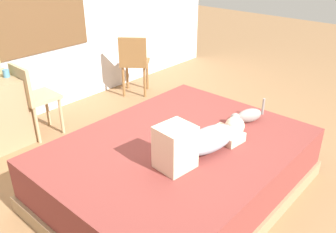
{
  "coord_description": "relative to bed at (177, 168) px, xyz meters",
  "views": [
    {
      "loc": [
        -2.1,
        -1.64,
        2.04
      ],
      "look_at": [
        -0.02,
        0.22,
        0.65
      ],
      "focal_mm": 38.08,
      "sensor_mm": 36.0,
      "label": 1
    }
  ],
  "objects": [
    {
      "name": "ground_plane",
      "position": [
        0.12,
        -0.02,
        -0.24
      ],
      "size": [
        16.0,
        16.0,
        0.0
      ],
      "primitive_type": "plane",
      "color": "olive"
    },
    {
      "name": "chair_by_desk",
      "position": [
        -0.29,
        1.84,
        0.26
      ],
      "size": [
        0.38,
        0.38,
        0.86
      ],
      "color": "tan",
      "rests_on": "ground"
    },
    {
      "name": "cat",
      "position": [
        0.73,
        -0.23,
        0.32
      ],
      "size": [
        0.33,
        0.21,
        0.21
      ],
      "color": "gray",
      "rests_on": "bed"
    },
    {
      "name": "person_lying",
      "position": [
        0.01,
        -0.23,
        0.36
      ],
      "size": [
        0.94,
        0.34,
        0.34
      ],
      "color": "#8C939E",
      "rests_on": "bed"
    },
    {
      "name": "bed",
      "position": [
        0.0,
        0.0,
        0.0
      ],
      "size": [
        2.23,
        1.71,
        0.5
      ],
      "color": "#997A56",
      "rests_on": "ground"
    },
    {
      "name": "chair_spare",
      "position": [
        1.29,
        1.9,
        0.26
      ],
      "size": [
        0.53,
        0.53,
        0.86
      ],
      "color": "brown",
      "rests_on": "ground"
    },
    {
      "name": "cup",
      "position": [
        -0.47,
        1.95,
        0.54
      ],
      "size": [
        0.07,
        0.07,
        0.08
      ],
      "primitive_type": "cylinder",
      "color": "teal",
      "rests_on": "desk"
    }
  ]
}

